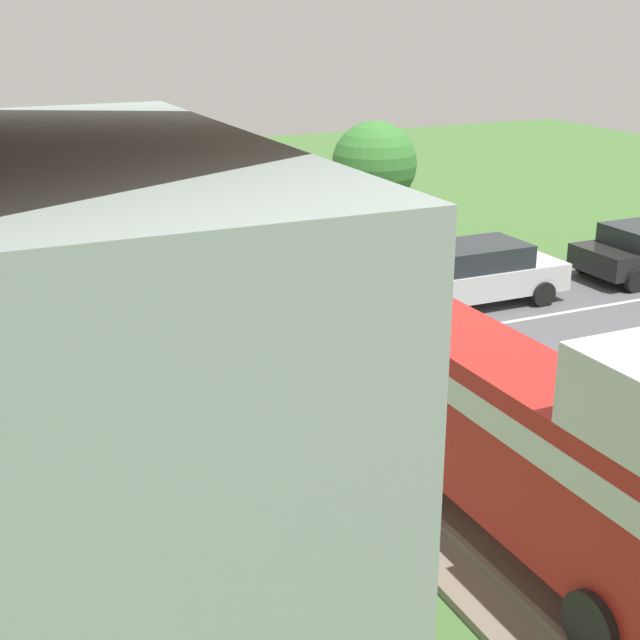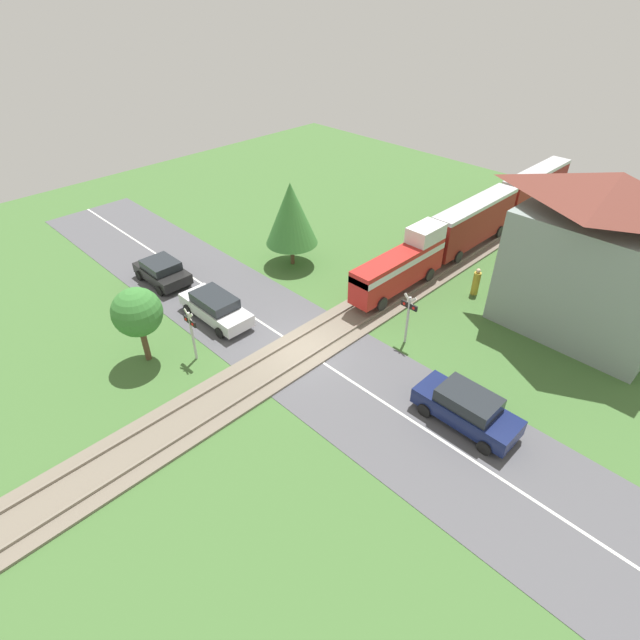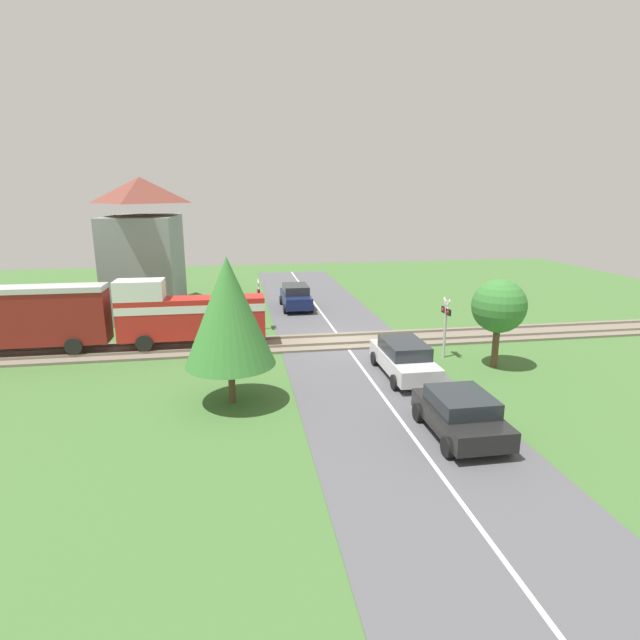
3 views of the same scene
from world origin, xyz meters
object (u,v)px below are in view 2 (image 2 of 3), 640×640
(crossing_signal_west_approach, at_px, (191,328))
(crossing_signal_east_approach, at_px, (408,312))
(car_far_side, at_px, (467,408))
(car_near_crossing, at_px, (215,307))
(car_behind_queue, at_px, (162,271))
(train, at_px, (480,219))
(station_building, at_px, (592,262))
(pedestrian_by_station, at_px, (476,282))

(crossing_signal_west_approach, height_order, crossing_signal_east_approach, same)
(car_far_side, bearing_deg, car_near_crossing, -167.65)
(car_near_crossing, xyz_separation_m, crossing_signal_east_approach, (8.19, 5.46, 1.01))
(car_near_crossing, height_order, car_behind_queue, car_near_crossing)
(train, relative_size, car_far_side, 5.48)
(car_near_crossing, bearing_deg, car_far_side, 12.35)
(crossing_signal_west_approach, bearing_deg, car_near_crossing, 127.49)
(car_far_side, xyz_separation_m, crossing_signal_east_approach, (-4.96, 2.58, 0.97))
(car_far_side, height_order, station_building, station_building)
(car_behind_queue, relative_size, crossing_signal_west_approach, 1.32)
(car_behind_queue, xyz_separation_m, crossing_signal_east_approach, (13.54, 5.46, 1.05))
(crossing_signal_west_approach, distance_m, pedestrian_by_station, 15.74)
(car_far_side, height_order, pedestrian_by_station, pedestrian_by_station)
(pedestrian_by_station, bearing_deg, crossing_signal_east_approach, -90.43)
(car_behind_queue, height_order, crossing_signal_east_approach, crossing_signal_east_approach)
(car_near_crossing, height_order, crossing_signal_east_approach, crossing_signal_east_approach)
(train, distance_m, pedestrian_by_station, 6.33)
(car_behind_queue, distance_m, crossing_signal_west_approach, 7.84)
(train, relative_size, station_building, 2.83)
(train, height_order, car_near_crossing, train)
(train, bearing_deg, station_building, -31.35)
(car_far_side, bearing_deg, crossing_signal_west_approach, -153.95)
(car_far_side, relative_size, car_behind_queue, 1.17)
(train, xyz_separation_m, crossing_signal_west_approach, (-3.11, -19.78, -0.10))
(car_behind_queue, bearing_deg, pedestrian_by_station, 41.03)
(station_building, height_order, pedestrian_by_station, station_building)
(crossing_signal_east_approach, relative_size, pedestrian_by_station, 1.70)
(crossing_signal_west_approach, relative_size, crossing_signal_east_approach, 1.00)
(car_behind_queue, xyz_separation_m, station_building, (18.83, 12.08, 3.28))
(car_far_side, bearing_deg, train, 119.40)
(crossing_signal_west_approach, xyz_separation_m, crossing_signal_east_approach, (6.21, 8.04, 0.00))
(car_near_crossing, relative_size, station_building, 0.54)
(car_near_crossing, bearing_deg, crossing_signal_east_approach, 33.69)
(car_far_side, bearing_deg, car_behind_queue, -171.15)
(crossing_signal_east_approach, distance_m, station_building, 8.76)
(car_far_side, height_order, crossing_signal_east_approach, crossing_signal_east_approach)
(station_building, bearing_deg, car_near_crossing, -138.16)
(train, relative_size, car_behind_queue, 6.44)
(car_near_crossing, distance_m, car_far_side, 13.47)
(car_behind_queue, distance_m, pedestrian_by_station, 18.01)
(crossing_signal_east_approach, bearing_deg, pedestrian_by_station, 89.57)
(pedestrian_by_station, bearing_deg, crossing_signal_west_approach, -113.49)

